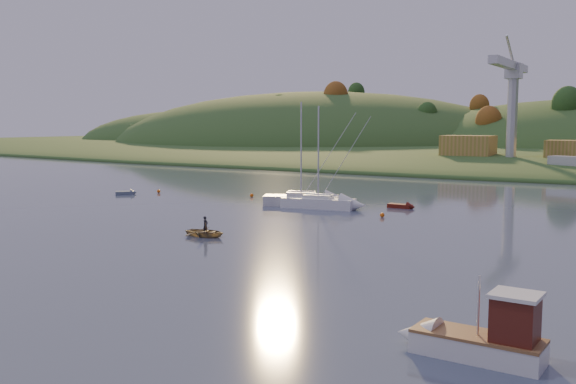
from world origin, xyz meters
The scene contains 20 objects.
far_shore centered at (0.00, 230.00, 0.00)m, with size 620.00×220.00×1.50m, color #2A5220.
shore_slope centered at (0.00, 165.00, 0.00)m, with size 640.00×150.00×7.00m, color #2A5220.
hill_left_far centered at (-160.00, 215.00, 0.00)m, with size 120.00×100.00×32.00m, color #2A5220.
hill_left centered at (-90.00, 200.00, 0.00)m, with size 170.00×140.00×44.00m, color #2A5220.
hillside_trees centered at (0.00, 185.00, 0.00)m, with size 280.00×50.00×32.00m, color #254518, non-canonical shape.
wharf centered at (5.00, 122.00, 1.20)m, with size 42.00×16.00×2.40m, color slate.
shed_west centered at (-8.00, 123.00, 4.80)m, with size 11.00×8.00×4.80m, color olive.
shed_east centered at (13.00, 124.00, 4.40)m, with size 9.00×7.00×4.00m, color olive.
dock_crane centered at (2.00, 118.39, 17.17)m, with size 3.20×28.00×20.30m.
fishing_boat centered at (25.54, 5.02, 0.91)m, with size 6.51×2.25×4.11m.
sailboat_near centered at (-3.27, 44.07, 0.77)m, with size 8.95×3.92×12.00m.
sailboat_far centered at (-6.20, 45.07, 0.80)m, with size 9.33×6.33×12.55m.
canoe centered at (-2.64, 22.18, 0.39)m, with size 2.66×3.73×0.77m, color #A08958.
paddler centered at (-2.64, 22.18, 0.78)m, with size 0.57×0.37×1.56m, color black.
red_tender centered at (5.56, 49.28, 0.24)m, with size 3.38×1.25×1.14m.
grey_dinghy centered at (-33.22, 43.09, 0.22)m, with size 2.84×2.81×1.09m.
work_vessel centered at (15.00, 108.00, 1.36)m, with size 15.74×9.91×3.81m.
buoy_0 centered at (6.14, 41.15, 0.25)m, with size 0.50×0.50×0.50m, color orange.
buoy_1 centered at (-30.84, 46.61, 0.25)m, with size 0.50×0.50×0.50m, color orange.
buoy_2 centered at (-16.43, 49.29, 0.25)m, with size 0.50×0.50×0.50m, color orange.
Camera 1 is at (32.90, -21.88, 10.05)m, focal length 40.00 mm.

